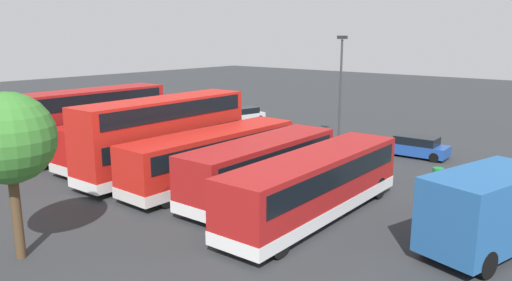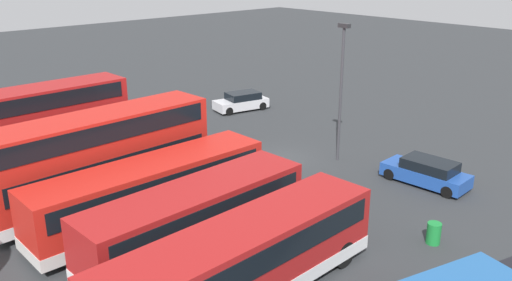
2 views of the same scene
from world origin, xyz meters
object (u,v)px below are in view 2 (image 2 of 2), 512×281
object	(u,v)px
bus_double_decker_fourth	(102,156)
lamp_post_tall	(341,83)
bus_single_deck_third	(151,190)
car_small_green	(426,172)
bus_single_deck_fifth	(85,150)
bus_single_deck_near_end	(243,260)
waste_bin_yellow	(434,233)
car_hatchback_silver	(242,101)
bus_double_decker_sixth	(40,123)
bus_single_deck_second	(196,218)

from	to	relation	value
bus_double_decker_fourth	lamp_post_tall	world-z (taller)	lamp_post_tall
bus_single_deck_third	lamp_post_tall	xyz separation A→B (m)	(-0.59, -12.61, 3.11)
car_small_green	bus_single_deck_fifth	bearing A→B (deg)	44.39
bus_single_deck_near_end	waste_bin_yellow	xyz separation A→B (m)	(-2.47, -8.64, -1.15)
lamp_post_tall	waste_bin_yellow	world-z (taller)	lamp_post_tall
car_hatchback_silver	car_small_green	world-z (taller)	same
bus_double_decker_fourth	car_hatchback_silver	bearing A→B (deg)	-63.37
bus_double_decker_fourth	waste_bin_yellow	xyz separation A→B (m)	(-13.28, -8.32, -1.97)
bus_double_decker_sixth	waste_bin_yellow	bearing A→B (deg)	-157.94
bus_single_deck_second	bus_double_decker_fourth	bearing A→B (deg)	3.15
bus_single_deck_second	waste_bin_yellow	world-z (taller)	bus_single_deck_second
car_small_green	lamp_post_tall	bearing A→B (deg)	6.08
bus_single_deck_third	car_hatchback_silver	bearing A→B (deg)	-53.34
bus_single_deck_near_end	bus_single_deck_fifth	bearing A→B (deg)	-4.25
bus_single_deck_third	bus_single_deck_near_end	bearing A→B (deg)	173.57
bus_double_decker_fourth	car_small_green	world-z (taller)	bus_double_decker_fourth
bus_single_deck_near_end	waste_bin_yellow	size ratio (longest dim) A/B	12.21
waste_bin_yellow	bus_single_deck_fifth	bearing A→B (deg)	24.24
bus_single_deck_second	bus_double_decker_sixth	distance (m)	14.52
bus_single_deck_near_end	bus_single_deck_third	distance (m)	7.32
bus_single_deck_fifth	lamp_post_tall	bearing A→B (deg)	-121.75
bus_single_deck_second	lamp_post_tall	world-z (taller)	lamp_post_tall
bus_double_decker_sixth	car_small_green	bearing A→B (deg)	-141.16
bus_double_decker_fourth	bus_single_deck_fifth	world-z (taller)	bus_double_decker_fourth
bus_single_deck_third	lamp_post_tall	distance (m)	13.00
bus_single_deck_third	waste_bin_yellow	distance (m)	12.55
bus_single_deck_near_end	bus_single_deck_second	world-z (taller)	same
bus_single_deck_second	bus_single_deck_third	world-z (taller)	same
car_hatchback_silver	bus_single_deck_fifth	bearing A→B (deg)	106.46
bus_double_decker_sixth	car_hatchback_silver	xyz separation A→B (m)	(0.67, -16.13, -1.75)
car_hatchback_silver	car_small_green	distance (m)	17.92
bus_single_deck_fifth	car_hatchback_silver	xyz separation A→B (m)	(4.53, -15.32, -0.92)
bus_single_deck_third	lamp_post_tall	bearing A→B (deg)	-92.68
bus_single_deck_third	waste_bin_yellow	bearing A→B (deg)	-141.28
bus_single_deck_fifth	car_small_green	distance (m)	18.54
bus_single_deck_second	bus_single_deck_third	distance (m)	3.57
waste_bin_yellow	bus_double_decker_fourth	bearing A→B (deg)	32.08
bus_single_deck_near_end	bus_single_deck_third	bearing A→B (deg)	-6.43
car_small_green	bus_double_decker_sixth	bearing A→B (deg)	38.84
bus_single_deck_second	bus_double_decker_sixth	bearing A→B (deg)	1.77
bus_double_decker_sixth	waste_bin_yellow	world-z (taller)	bus_double_decker_sixth
bus_single_deck_near_end	bus_single_deck_fifth	size ratio (longest dim) A/B	1.03
car_small_green	waste_bin_yellow	distance (m)	6.47
lamp_post_tall	bus_single_deck_near_end	bearing A→B (deg)	116.47
bus_double_decker_fourth	car_hatchback_silver	xyz separation A→B (m)	(8.06, -16.07, -1.75)
bus_single_deck_third	car_hatchback_silver	distance (m)	19.42
car_small_green	waste_bin_yellow	bearing A→B (deg)	123.57
bus_double_decker_sixth	waste_bin_yellow	distance (m)	22.39
bus_single_deck_fifth	lamp_post_tall	distance (m)	14.87
bus_single_deck_second	lamp_post_tall	xyz separation A→B (m)	(2.98, -12.72, 3.12)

